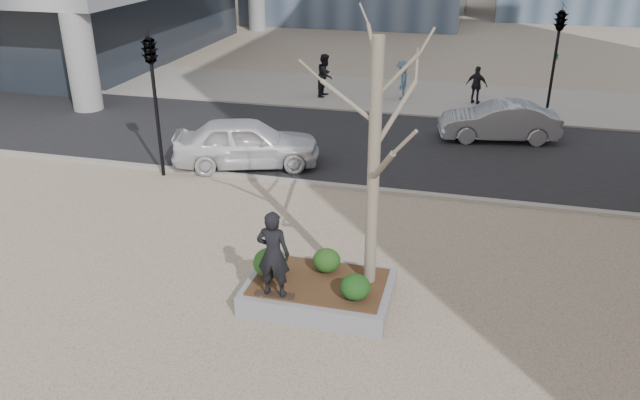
% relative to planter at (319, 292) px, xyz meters
% --- Properties ---
extents(ground, '(120.00, 120.00, 0.00)m').
position_rel_planter_xyz_m(ground, '(-1.00, 0.00, -0.23)').
color(ground, tan).
rests_on(ground, ground).
extents(street, '(60.00, 8.00, 0.02)m').
position_rel_planter_xyz_m(street, '(-1.00, 10.00, -0.21)').
color(street, black).
rests_on(street, ground).
extents(far_sidewalk, '(60.00, 6.00, 0.02)m').
position_rel_planter_xyz_m(far_sidewalk, '(-1.00, 17.00, -0.21)').
color(far_sidewalk, gray).
rests_on(far_sidewalk, ground).
extents(planter, '(3.00, 2.00, 0.45)m').
position_rel_planter_xyz_m(planter, '(0.00, 0.00, 0.00)').
color(planter, gray).
rests_on(planter, ground).
extents(planter_mulch, '(2.70, 1.70, 0.04)m').
position_rel_planter_xyz_m(planter_mulch, '(0.00, 0.00, 0.25)').
color(planter_mulch, '#382314').
rests_on(planter_mulch, planter).
extents(sycamore_tree, '(2.80, 2.80, 6.60)m').
position_rel_planter_xyz_m(sycamore_tree, '(1.00, 0.30, 3.56)').
color(sycamore_tree, gray).
rests_on(sycamore_tree, planter_mulch).
extents(shrub_left, '(0.72, 0.72, 0.61)m').
position_rel_planter_xyz_m(shrub_left, '(-1.05, -0.04, 0.57)').
color(shrub_left, '#193D13').
rests_on(shrub_left, planter_mulch).
extents(shrub_middle, '(0.59, 0.59, 0.50)m').
position_rel_planter_xyz_m(shrub_middle, '(0.05, 0.43, 0.52)').
color(shrub_middle, '#1B4014').
rests_on(shrub_middle, planter_mulch).
extents(shrub_right, '(0.60, 0.60, 0.51)m').
position_rel_planter_xyz_m(shrub_right, '(0.85, -0.44, 0.52)').
color(shrub_right, black).
rests_on(shrub_right, planter_mulch).
extents(skateboard, '(0.79, 0.25, 0.08)m').
position_rel_planter_xyz_m(skateboard, '(-0.73, -0.75, 0.26)').
color(skateboard, black).
rests_on(skateboard, planter).
extents(skateboarder, '(0.66, 0.44, 1.81)m').
position_rel_planter_xyz_m(skateboarder, '(-0.73, -0.75, 1.21)').
color(skateboarder, black).
rests_on(skateboarder, skateboard).
extents(police_car, '(4.99, 3.20, 1.58)m').
position_rel_planter_xyz_m(police_car, '(-4.22, 7.00, 0.59)').
color(police_car, white).
rests_on(police_car, street).
extents(car_silver, '(4.36, 2.14, 1.38)m').
position_rel_planter_xyz_m(car_silver, '(3.63, 11.73, 0.48)').
color(car_silver, gray).
rests_on(car_silver, street).
extents(pedestrian_a, '(0.78, 0.96, 1.88)m').
position_rel_planter_xyz_m(pedestrian_a, '(-3.88, 16.05, 0.74)').
color(pedestrian_a, black).
rests_on(pedestrian_a, far_sidewalk).
extents(pedestrian_b, '(0.69, 1.13, 1.69)m').
position_rel_planter_xyz_m(pedestrian_b, '(-0.48, 16.39, 0.64)').
color(pedestrian_b, '#415C75').
rests_on(pedestrian_b, far_sidewalk).
extents(pedestrian_c, '(1.02, 0.69, 1.61)m').
position_rel_planter_xyz_m(pedestrian_c, '(2.72, 16.45, 0.60)').
color(pedestrian_c, black).
rests_on(pedestrian_c, far_sidewalk).
extents(traffic_light_near, '(0.60, 2.48, 4.50)m').
position_rel_planter_xyz_m(traffic_light_near, '(-6.50, 5.60, 2.02)').
color(traffic_light_near, black).
rests_on(traffic_light_near, ground).
extents(traffic_light_far, '(0.60, 2.48, 4.50)m').
position_rel_planter_xyz_m(traffic_light_far, '(5.50, 14.60, 2.02)').
color(traffic_light_far, black).
rests_on(traffic_light_far, ground).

